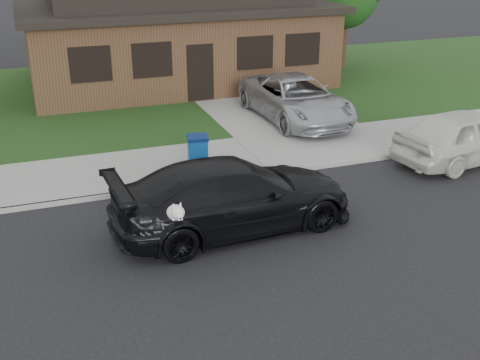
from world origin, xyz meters
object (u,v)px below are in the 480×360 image
object	(u,v)px
sedan	(233,196)
minivan	(296,99)
white_compact	(468,136)
recycling_bin	(198,152)

from	to	relation	value
sedan	minivan	distance (m)	8.12
sedan	white_compact	distance (m)	7.88
recycling_bin	sedan	bearing A→B (deg)	-83.67
minivan	recycling_bin	world-z (taller)	minivan
sedan	minivan	xyz separation A→B (m)	(4.61, 6.68, 0.07)
recycling_bin	minivan	bearing A→B (deg)	45.43
white_compact	recycling_bin	bearing A→B (deg)	68.31
sedan	recycling_bin	bearing A→B (deg)	-7.10
sedan	recycling_bin	xyz separation A→B (m)	(0.20, 3.49, -0.20)
sedan	minivan	bearing A→B (deg)	-38.46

